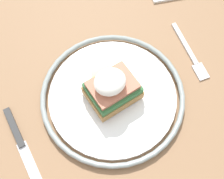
# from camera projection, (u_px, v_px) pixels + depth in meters

# --- Properties ---
(ground_plane) EXTENTS (6.00, 6.00, 0.00)m
(ground_plane) POSITION_uv_depth(u_px,v_px,m) (114.00, 169.00, 1.29)
(ground_plane) COLOR #B2ADA3
(dining_table) EXTENTS (1.06, 0.87, 0.76)m
(dining_table) POSITION_uv_depth(u_px,v_px,m) (115.00, 115.00, 0.70)
(dining_table) COLOR #846042
(dining_table) RESTS_ON ground_plane
(plate) EXTENTS (0.28, 0.28, 0.02)m
(plate) POSITION_uv_depth(u_px,v_px,m) (112.00, 95.00, 0.60)
(plate) COLOR white
(plate) RESTS_ON dining_table
(sandwich) EXTENTS (0.09, 0.11, 0.08)m
(sandwich) POSITION_uv_depth(u_px,v_px,m) (112.00, 88.00, 0.56)
(sandwich) COLOR #9E703D
(sandwich) RESTS_ON plate
(fork) EXTENTS (0.05, 0.14, 0.00)m
(fork) POSITION_uv_depth(u_px,v_px,m) (190.00, 54.00, 0.64)
(fork) COLOR silver
(fork) RESTS_ON dining_table
(knife) EXTENTS (0.03, 0.18, 0.01)m
(knife) POSITION_uv_depth(u_px,v_px,m) (21.00, 143.00, 0.56)
(knife) COLOR #2D2D2D
(knife) RESTS_ON dining_table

